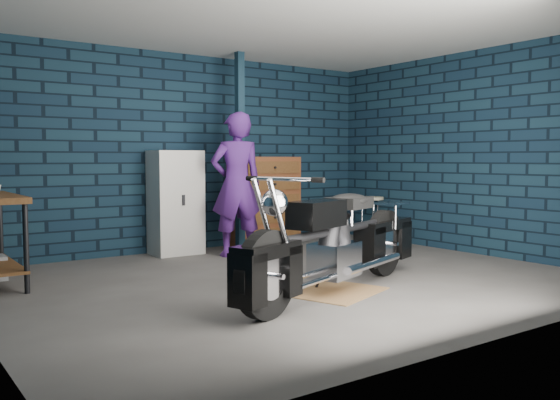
{
  "coord_description": "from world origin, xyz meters",
  "views": [
    {
      "loc": [
        -3.66,
        -4.95,
        1.27
      ],
      "look_at": [
        0.05,
        0.3,
        0.82
      ],
      "focal_mm": 38.0,
      "sensor_mm": 36.0,
      "label": 1
    }
  ],
  "objects_px": {
    "motorcycle": "(338,234)",
    "person": "(236,185)",
    "locker": "(176,203)",
    "shop_stool": "(371,219)",
    "tool_chest": "(264,201)"
  },
  "relations": [
    {
      "from": "tool_chest",
      "to": "person",
      "type": "bearing_deg",
      "value": -144.45
    },
    {
      "from": "motorcycle",
      "to": "locker",
      "type": "relative_size",
      "value": 1.86
    },
    {
      "from": "motorcycle",
      "to": "person",
      "type": "distance_m",
      "value": 2.42
    },
    {
      "from": "person",
      "to": "shop_stool",
      "type": "distance_m",
      "value": 2.55
    },
    {
      "from": "shop_stool",
      "to": "person",
      "type": "bearing_deg",
      "value": -178.45
    },
    {
      "from": "motorcycle",
      "to": "person",
      "type": "xyz_separation_m",
      "value": [
        0.31,
        2.38,
        0.37
      ]
    },
    {
      "from": "person",
      "to": "locker",
      "type": "height_order",
      "value": "person"
    },
    {
      "from": "person",
      "to": "shop_stool",
      "type": "height_order",
      "value": "person"
    },
    {
      "from": "motorcycle",
      "to": "person",
      "type": "height_order",
      "value": "person"
    },
    {
      "from": "locker",
      "to": "shop_stool",
      "type": "distance_m",
      "value": 3.12
    },
    {
      "from": "locker",
      "to": "tool_chest",
      "type": "distance_m",
      "value": 1.41
    },
    {
      "from": "person",
      "to": "motorcycle",
      "type": "bearing_deg",
      "value": 96.3
    },
    {
      "from": "person",
      "to": "locker",
      "type": "relative_size",
      "value": 1.36
    },
    {
      "from": "locker",
      "to": "tool_chest",
      "type": "height_order",
      "value": "locker"
    },
    {
      "from": "tool_chest",
      "to": "shop_stool",
      "type": "distance_m",
      "value": 1.76
    }
  ]
}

